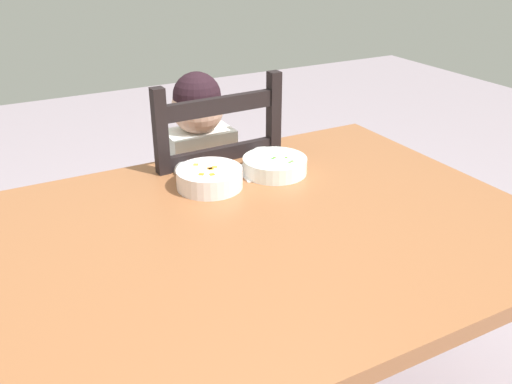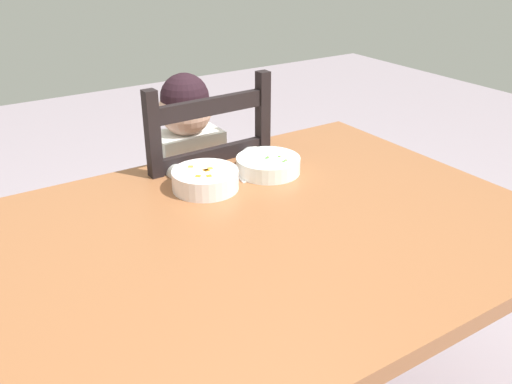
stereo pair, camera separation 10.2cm
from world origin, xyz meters
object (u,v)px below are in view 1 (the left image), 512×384
object	(u,v)px
dining_table	(251,258)
dining_chair	(205,214)
child_figure	(204,170)
spoon	(228,182)
bowl_of_carrots	(210,177)
bowl_of_peas	(275,165)

from	to	relation	value
dining_table	dining_chair	size ratio (longest dim) A/B	1.46
child_figure	spoon	distance (m)	0.31
bowl_of_carrots	bowl_of_peas	bearing A→B (deg)	-0.02
dining_chair	spoon	xyz separation A→B (m)	(-0.05, -0.30, 0.26)
bowl_of_carrots	spoon	size ratio (longest dim) A/B	1.35
dining_chair	child_figure	bearing A→B (deg)	-109.57
dining_table	bowl_of_carrots	distance (m)	0.28
bowl_of_carrots	spoon	world-z (taller)	bowl_of_carrots
bowl_of_peas	dining_table	bearing A→B (deg)	-129.97
dining_chair	spoon	size ratio (longest dim) A/B	7.09
dining_chair	spoon	bearing A→B (deg)	-99.65
bowl_of_carrots	child_figure	bearing A→B (deg)	70.34
dining_table	bowl_of_peas	size ratio (longest dim) A/B	7.50
spoon	child_figure	bearing A→B (deg)	80.49
dining_chair	bowl_of_peas	xyz separation A→B (m)	(0.10, -0.30, 0.28)
child_figure	bowl_of_peas	size ratio (longest dim) A/B	5.06
dining_table	bowl_of_peas	xyz separation A→B (m)	(0.22, 0.26, 0.11)
dining_chair	spoon	distance (m)	0.40
dining_table	dining_chair	distance (m)	0.59
child_figure	bowl_of_peas	distance (m)	0.33
dining_table	bowl_of_carrots	xyz separation A→B (m)	(0.01, 0.26, 0.12)
child_figure	bowl_of_carrots	size ratio (longest dim) A/B	5.20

